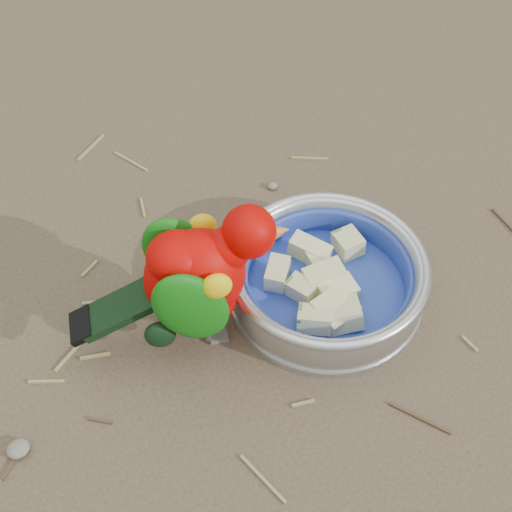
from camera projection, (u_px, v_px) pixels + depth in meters
ground at (263, 341)px, 0.78m from camera, size 60.00×60.00×0.00m
food_bowl at (325, 292)px, 0.82m from camera, size 0.22×0.22×0.02m
bowl_wall at (327, 275)px, 0.79m from camera, size 0.22×0.22×0.04m
fruit_wedges at (327, 279)px, 0.80m from camera, size 0.13×0.13×0.03m
lory_parrot at (200, 283)px, 0.73m from camera, size 0.23×0.17×0.17m
ground_debris at (236, 324)px, 0.79m from camera, size 0.90×0.80×0.01m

